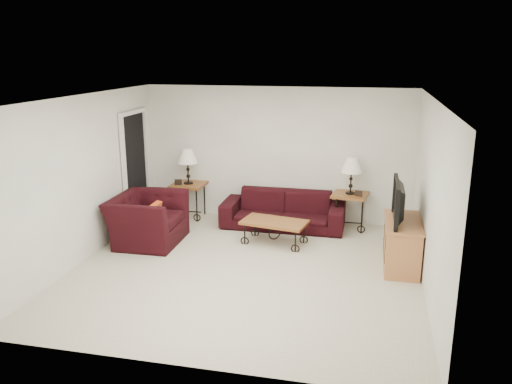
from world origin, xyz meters
The scene contains 20 objects.
ground centered at (0.00, 0.00, 0.00)m, with size 5.00×5.00×0.00m, color beige.
wall_back centered at (0.00, 2.50, 1.25)m, with size 5.00×0.02×2.50m, color white.
wall_front centered at (0.00, -2.50, 1.25)m, with size 5.00×0.02×2.50m, color white.
wall_left centered at (-2.50, 0.00, 1.25)m, with size 0.02×5.00×2.50m, color white.
wall_right centered at (2.50, 0.00, 1.25)m, with size 0.02×5.00×2.50m, color white.
ceiling centered at (0.00, 0.00, 2.50)m, with size 5.00×5.00×0.00m, color white.
doorway centered at (-2.47, 1.65, 1.02)m, with size 0.08×0.94×2.04m, color black.
sofa centered at (0.21, 2.02, 0.32)m, with size 2.21×0.87×0.65m, color black.
side_table_left centered at (-1.66, 2.20, 0.34)m, with size 0.62×0.62×0.67m, color olive.
side_table_right centered at (1.39, 2.20, 0.33)m, with size 0.60×0.60×0.65m, color olive.
lamp_left centered at (-1.66, 2.20, 1.01)m, with size 0.38×0.38×0.67m, color black, non-canonical shape.
lamp_right centered at (1.39, 2.20, 0.98)m, with size 0.37×0.37×0.65m, color black, non-canonical shape.
photo_frame_left centered at (-1.81, 2.05, 0.73)m, with size 0.13×0.02×0.11m, color black.
photo_frame_right centered at (1.54, 2.05, 0.71)m, with size 0.13×0.02×0.11m, color black.
coffee_table centered at (0.21, 1.14, 0.20)m, with size 1.06×0.57×0.40m, color olive.
armchair centered at (-1.88, 0.76, 0.40)m, with size 1.23×1.08×0.80m, color black.
throw_pillow centered at (-1.73, 0.71, 0.52)m, with size 0.36×0.10×0.36m, color #CB4B1A.
tv_stand centered at (2.23, 0.64, 0.35)m, with size 0.49×1.17×0.70m, color #BC7046.
television centered at (2.21, 0.64, 1.00)m, with size 1.05×0.14×0.60m, color black.
backpack centered at (0.92, 1.76, 0.22)m, with size 0.35×0.26×0.45m, color black.
Camera 1 is at (1.69, -6.85, 3.11)m, focal length 36.28 mm.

